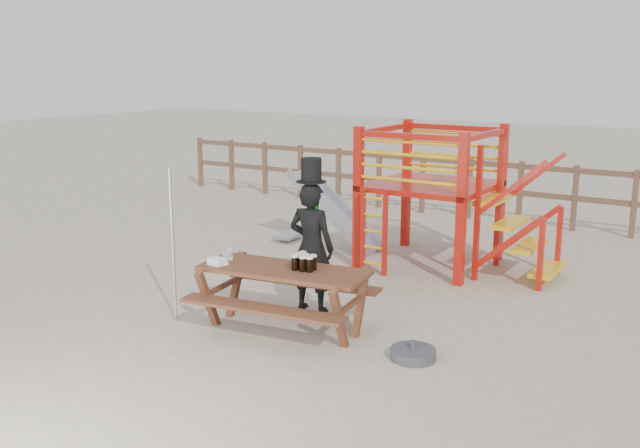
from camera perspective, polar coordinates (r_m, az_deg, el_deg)
The scene contains 10 objects.
ground at distance 8.14m, azimuth -3.24°, elevation -8.75°, with size 60.00×60.00×0.00m, color #B8A78F.
back_fence at distance 14.04m, azimuth 13.79°, elevation 3.16°, with size 15.09×0.09×1.20m.
playground_fort at distance 10.80m, azimuth 8.48°, elevation 2.41°, with size 4.71×1.84×2.10m.
picnic_table at distance 8.08m, azimuth -2.92°, elevation -5.41°, with size 2.08×1.58×0.74m.
man_with_hat at distance 8.62m, azimuth -0.69°, elevation -1.60°, with size 0.62×0.43×1.89m.
metal_pole at distance 8.48m, azimuth -11.70°, elevation -1.64°, with size 0.04×0.04×1.82m, color #B2B2B7.
parasol_base at distance 7.52m, azimuth 7.45°, elevation -10.26°, with size 0.48×0.48×0.20m.
paper_bag at distance 8.20m, azimuth -8.25°, elevation -2.97°, with size 0.18×0.14×0.08m, color white.
stout_pints at distance 7.92m, azimuth -1.30°, elevation -3.05°, with size 0.27×0.26×0.17m.
empty_glasses at distance 8.27m, azimuth -7.40°, elevation -2.60°, with size 0.17×0.26×0.15m.
Camera 1 is at (4.48, -6.11, 2.98)m, focal length 40.00 mm.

